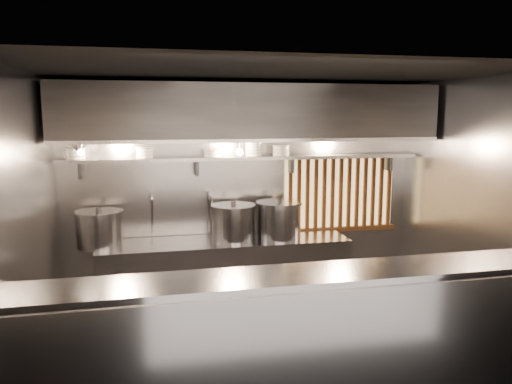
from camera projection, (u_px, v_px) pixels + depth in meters
name	position (u px, v px, depth m)	size (l,w,h in m)	color
floor	(272.00, 350.00, 5.14)	(4.50, 4.50, 0.00)	black
ceiling	(273.00, 72.00, 4.71)	(4.50, 4.50, 0.00)	black
wall_back	(243.00, 194.00, 6.37)	(4.50, 4.50, 0.00)	gray
wall_left	(28.00, 228.00, 4.45)	(3.00, 3.00, 0.00)	gray
wall_right	(473.00, 208.00, 5.41)	(3.00, 3.00, 0.00)	gray
serving_counter	(300.00, 339.00, 4.13)	(4.50, 0.56, 1.13)	#A0A0A5
cooking_bench	(225.00, 276.00, 6.10)	(3.00, 0.70, 0.90)	#A0A0A5
bowl_shelf	(246.00, 158.00, 6.13)	(4.40, 0.34, 0.04)	#A0A0A5
exhaust_hood	(250.00, 113.00, 5.83)	(4.40, 0.81, 0.65)	#2D2D30
wood_screen	(340.00, 193.00, 6.61)	(1.56, 0.09, 1.04)	#F2BF6D
faucet_left	(152.00, 207.00, 6.01)	(0.04, 0.30, 0.50)	silver
faucet_right	(210.00, 204.00, 6.16)	(0.04, 0.30, 0.50)	silver
heat_lamp	(78.00, 147.00, 5.24)	(0.25, 0.35, 0.20)	#A0A0A5
pendant_bulb	(240.00, 152.00, 5.98)	(0.09, 0.09, 0.19)	#2D2D30
stock_pot_left	(100.00, 229.00, 5.72)	(0.62, 0.62, 0.46)	#A0A0A5
stock_pot_mid	(279.00, 220.00, 6.11)	(0.73, 0.73, 0.49)	#A0A0A5
stock_pot_right	(233.00, 222.00, 6.01)	(0.57, 0.57, 0.47)	#A0A0A5
bowl_stack_0	(75.00, 153.00, 5.69)	(0.24, 0.24, 0.13)	silver
bowl_stack_1	(144.00, 152.00, 5.85)	(0.21, 0.21, 0.13)	silver
bowl_stack_2	(213.00, 153.00, 6.03)	(0.24, 0.24, 0.09)	silver
bowl_stack_3	(254.00, 149.00, 6.13)	(0.22, 0.22, 0.17)	silver
bowl_stack_4	(281.00, 150.00, 6.21)	(0.22, 0.22, 0.13)	silver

